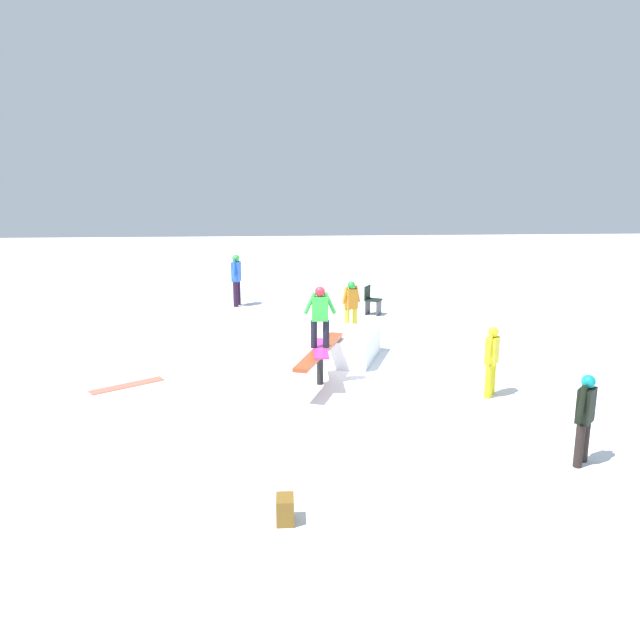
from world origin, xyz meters
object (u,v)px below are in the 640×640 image
(rail_feature, at_px, (320,354))
(loose_snowboard_coral, at_px, (127,385))
(bystander_black, at_px, (585,415))
(bystander_blue, at_px, (236,277))
(bystander_yellow, at_px, (492,358))
(main_rider_on_rail, at_px, (320,319))
(folding_chair, at_px, (372,301))
(bystander_orange, at_px, (351,304))
(backpack_on_snow, at_px, (285,510))

(rail_feature, relative_size, loose_snowboard_coral, 1.78)
(bystander_black, distance_m, bystander_blue, 13.02)
(bystander_yellow, height_order, bystander_black, bystander_black)
(main_rider_on_rail, bearing_deg, folding_chair, 162.97)
(bystander_black, xyz_separation_m, loose_snowboard_coral, (-3.97, -7.56, -0.77))
(bystander_black, distance_m, folding_chair, 10.23)
(bystander_yellow, bearing_deg, loose_snowboard_coral, 117.25)
(main_rider_on_rail, relative_size, bystander_blue, 0.88)
(bystander_yellow, xyz_separation_m, loose_snowboard_coral, (-1.05, -7.16, -0.77))
(bystander_yellow, relative_size, bystander_black, 0.99)
(bystander_yellow, distance_m, bystander_blue, 10.27)
(loose_snowboard_coral, bearing_deg, bystander_orange, 4.11)
(backpack_on_snow, bearing_deg, loose_snowboard_coral, -148.60)
(rail_feature, relative_size, backpack_on_snow, 7.88)
(bystander_orange, bearing_deg, main_rider_on_rail, 46.05)
(main_rider_on_rail, height_order, bystander_orange, main_rider_on_rail)
(rail_feature, relative_size, bystander_orange, 1.89)
(rail_feature, xyz_separation_m, main_rider_on_rail, (0.00, 0.00, 0.72))
(bystander_yellow, xyz_separation_m, folding_chair, (-7.17, -1.24, -0.36))
(folding_chair, distance_m, backpack_on_snow, 11.72)
(bystander_yellow, relative_size, folding_chair, 1.57)
(main_rider_on_rail, xyz_separation_m, loose_snowboard_coral, (-0.14, -3.92, -1.36))
(bystander_orange, height_order, bystander_yellow, bystander_orange)
(rail_feature, distance_m, bystander_yellow, 3.36)
(folding_chair, bearing_deg, bystander_blue, 98.45)
(bystander_blue, bearing_deg, bystander_yellow, 44.55)
(main_rider_on_rail, distance_m, bystander_black, 5.31)
(rail_feature, bearing_deg, backpack_on_snow, 11.01)
(rail_feature, xyz_separation_m, loose_snowboard_coral, (-0.14, -3.92, -0.63))
(backpack_on_snow, bearing_deg, bystander_orange, 168.97)
(folding_chair, bearing_deg, backpack_on_snow, -164.73)
(main_rider_on_rail, distance_m, bystander_yellow, 3.41)
(bystander_black, relative_size, folding_chair, 1.58)
(bystander_yellow, distance_m, loose_snowboard_coral, 7.27)
(main_rider_on_rail, bearing_deg, bystander_blue, -163.84)
(main_rider_on_rail, bearing_deg, backpack_on_snow, -7.98)
(bystander_black, distance_m, backpack_on_snow, 4.64)
(rail_feature, relative_size, bystander_yellow, 1.94)
(main_rider_on_rail, distance_m, backpack_on_snow, 5.32)
(rail_feature, xyz_separation_m, bystander_yellow, (0.91, 3.24, 0.13))
(bystander_black, xyz_separation_m, backpack_on_snow, (1.29, -4.41, -0.61))
(bystander_yellow, distance_m, bystander_black, 2.95)
(bystander_yellow, height_order, loose_snowboard_coral, bystander_yellow)
(rail_feature, relative_size, bystander_blue, 1.60)
(bystander_blue, bearing_deg, main_rider_on_rail, 28.30)
(main_rider_on_rail, height_order, folding_chair, main_rider_on_rail)
(rail_feature, distance_m, main_rider_on_rail, 0.72)
(bystander_blue, height_order, folding_chair, bystander_blue)
(bystander_orange, distance_m, loose_snowboard_coral, 6.42)
(loose_snowboard_coral, bearing_deg, bystander_black, -61.52)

